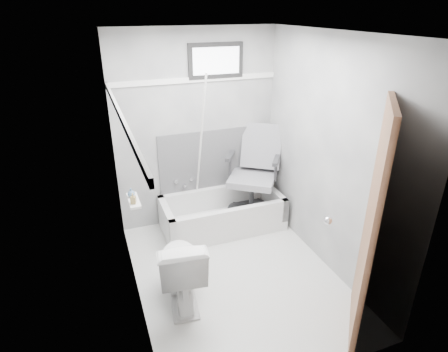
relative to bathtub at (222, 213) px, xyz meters
name	(u,v)px	position (x,y,z in m)	size (l,w,h in m)	color
floor	(236,275)	(-0.20, -0.93, -0.21)	(2.60, 2.60, 0.00)	silver
ceiling	(239,33)	(-0.20, -0.93, 2.19)	(2.60, 2.60, 0.00)	silver
wall_back	(197,131)	(-0.20, 0.37, 0.99)	(2.00, 0.02, 2.40)	slate
wall_front	(316,249)	(-0.20, -2.23, 0.99)	(2.00, 0.02, 2.40)	slate
wall_left	(127,188)	(-1.20, -0.93, 0.99)	(0.02, 2.60, 2.40)	slate
wall_right	(329,157)	(0.80, -0.93, 0.99)	(0.02, 2.60, 2.40)	slate
bathtub	(222,213)	(0.00, 0.00, 0.00)	(1.50, 0.70, 0.42)	silver
office_chair	(252,173)	(0.41, 0.02, 0.48)	(0.65, 0.65, 1.13)	slate
toilet	(181,268)	(-0.82, -1.08, 0.17)	(0.43, 0.76, 0.75)	white
door	(425,242)	(0.78, -2.21, 0.79)	(0.78, 0.78, 2.00)	brown
window	(216,61)	(0.05, 0.36, 1.81)	(0.66, 0.04, 0.40)	black
backerboard	(217,159)	(0.05, 0.36, 0.59)	(1.50, 0.02, 0.78)	#4C4C4F
trim_back	(195,80)	(-0.20, 0.36, 1.61)	(2.00, 0.02, 0.06)	white
trim_left	(120,116)	(-1.18, -0.93, 1.61)	(0.02, 2.60, 0.06)	white
pole	(200,149)	(-0.23, 0.13, 0.84)	(0.02, 0.02, 1.95)	silver
shelf	(134,201)	(-1.13, -0.60, 0.69)	(0.10, 0.32, 0.03)	silver
soap_bottle_a	(133,198)	(-1.14, -0.68, 0.76)	(0.05, 0.05, 0.10)	olive
soap_bottle_b	(131,193)	(-1.14, -0.54, 0.75)	(0.07, 0.07, 0.09)	slate
faucet	(184,182)	(-0.40, 0.34, 0.34)	(0.26, 0.10, 0.16)	silver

